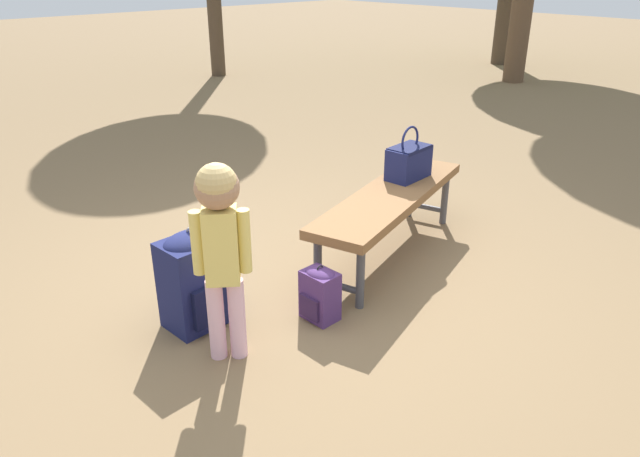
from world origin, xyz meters
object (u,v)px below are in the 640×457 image
child_standing (220,233)px  handbag (409,161)px  backpack_large (196,277)px  park_bench (390,201)px  backpack_small (320,292)px

child_standing → handbag: bearing=-169.9°
handbag → backpack_large: bearing=-1.7°
park_bench → child_standing: (1.45, 0.20, 0.29)m
child_standing → backpack_small: (-0.57, 0.06, -0.52)m
park_bench → backpack_large: 1.41m
handbag → backpack_large: handbag is taller
backpack_large → backpack_small: size_ratio=1.74×
backpack_large → backpack_small: (-0.52, 0.42, -0.12)m
child_standing → backpack_small: 0.78m
child_standing → park_bench: bearing=-172.0°
handbag → backpack_large: size_ratio=0.64×
handbag → backpack_small: size_ratio=1.11×
handbag → backpack_large: 1.72m
child_standing → backpack_small: child_standing is taller
handbag → child_standing: size_ratio=0.36×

